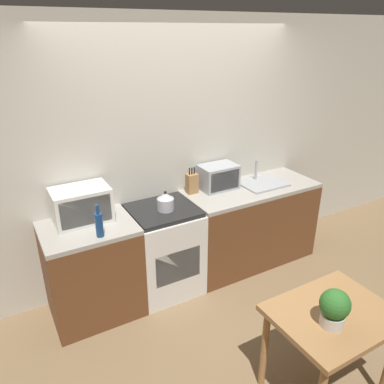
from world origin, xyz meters
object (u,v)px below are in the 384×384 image
(kettle, at_px, (166,202))
(dining_table, at_px, (332,325))
(stove_range, at_px, (164,250))
(bottle, at_px, (99,224))
(toaster_oven, at_px, (218,177))
(microwave, at_px, (81,205))

(kettle, distance_m, dining_table, 1.72)
(stove_range, distance_m, bottle, 0.89)
(stove_range, xyz_separation_m, bottle, (-0.66, -0.21, 0.56))
(stove_range, height_order, toaster_oven, toaster_oven)
(stove_range, distance_m, toaster_oven, 0.94)
(bottle, height_order, toaster_oven, bottle)
(bottle, bearing_deg, stove_range, 17.92)
(microwave, height_order, toaster_oven, microwave)
(toaster_oven, xyz_separation_m, dining_table, (-0.25, -1.81, -0.41))
(toaster_oven, bearing_deg, bottle, -165.07)
(microwave, height_order, bottle, microwave)
(dining_table, bearing_deg, stove_range, 105.84)
(kettle, xyz_separation_m, toaster_oven, (0.71, 0.19, 0.04))
(stove_range, height_order, bottle, bottle)
(microwave, relative_size, dining_table, 0.60)
(kettle, distance_m, toaster_oven, 0.74)
(kettle, bearing_deg, bottle, -165.55)
(stove_range, distance_m, dining_table, 1.72)
(bottle, xyz_separation_m, dining_table, (1.13, -1.44, -0.40))
(stove_range, height_order, kettle, kettle)
(microwave, bearing_deg, toaster_oven, 1.16)
(stove_range, bearing_deg, microwave, 169.96)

